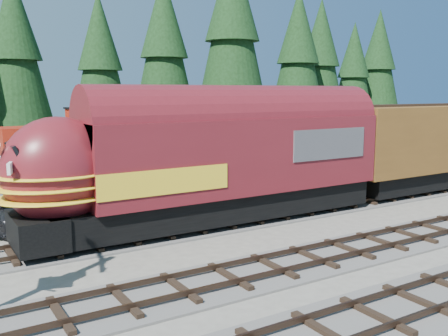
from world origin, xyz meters
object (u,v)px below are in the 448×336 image
locomotive (203,166)px  pickup_truck_a (50,210)px  boxcar (441,143)px  caboose (74,149)px  depot (228,143)px

locomotive → pickup_truck_a: locomotive is taller
boxcar → pickup_truck_a: (-22.83, 3.65, -2.10)m
caboose → pickup_truck_a: 11.18m
locomotive → depot: bearing=50.3°
boxcar → depot: bearing=150.7°
depot → pickup_truck_a: depot is taller
caboose → pickup_truck_a: bearing=-110.9°
depot → boxcar: depot is taller
caboose → pickup_truck_a: caboose is taller
pickup_truck_a → boxcar: bearing=-119.8°
pickup_truck_a → locomotive: bearing=-142.6°
locomotive → pickup_truck_a: size_ratio=3.07×
depot → boxcar: 13.28m
depot → boxcar: (11.58, -6.50, -0.06)m
boxcar → pickup_truck_a: boxcar is taller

